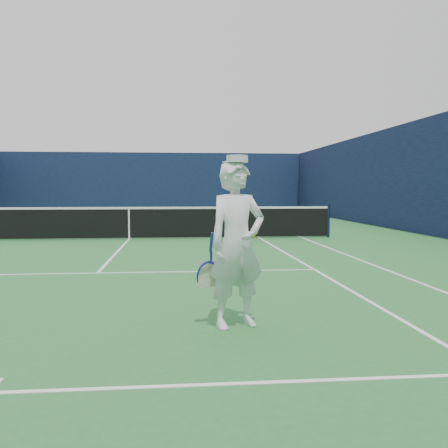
# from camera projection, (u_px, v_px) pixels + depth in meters

# --- Properties ---
(ground) EXTENTS (80.00, 80.00, 0.00)m
(ground) POSITION_uv_depth(u_px,v_px,m) (129.00, 239.00, 15.60)
(ground) COLOR #2A6F33
(ground) RESTS_ON ground
(court_markings) EXTENTS (11.03, 23.83, 0.01)m
(court_markings) POSITION_uv_depth(u_px,v_px,m) (129.00, 239.00, 15.60)
(court_markings) COLOR white
(court_markings) RESTS_ON ground
(windscreen_fence) EXTENTS (20.12, 36.12, 4.00)m
(windscreen_fence) POSITION_uv_depth(u_px,v_px,m) (128.00, 175.00, 15.46)
(windscreen_fence) COLOR #0F1937
(windscreen_fence) RESTS_ON ground
(tennis_net) EXTENTS (12.88, 0.09, 1.07)m
(tennis_net) POSITION_uv_depth(u_px,v_px,m) (129.00, 221.00, 15.56)
(tennis_net) COLOR #141E4C
(tennis_net) RESTS_ON ground
(tennis_player) EXTENTS (0.89, 0.66, 1.93)m
(tennis_player) POSITION_uv_depth(u_px,v_px,m) (237.00, 244.00, 5.60)
(tennis_player) COLOR white
(tennis_player) RESTS_ON ground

